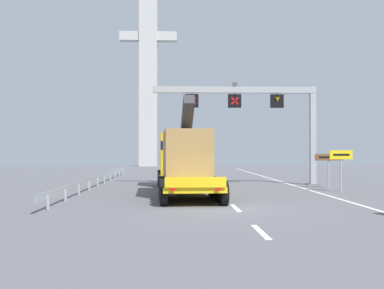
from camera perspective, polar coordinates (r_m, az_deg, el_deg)
name	(u,v)px	position (r m, az deg, el deg)	size (l,w,h in m)	color
ground	(225,208)	(20.50, 3.95, -7.63)	(112.00, 112.00, 0.00)	#5B5B60
lane_markings	(201,175)	(46.96, 1.10, -3.72)	(0.20, 67.79, 0.01)	silver
edge_line_right	(296,186)	(33.38, 12.43, -4.93)	(0.20, 63.00, 0.01)	silver
overhead_lane_gantry	(257,106)	(34.25, 7.88, 4.67)	(11.92, 0.90, 7.33)	#9EA0A5
heavy_haul_truck_yellow	(183,158)	(28.44, -1.10, -1.68)	(3.64, 14.16, 5.30)	yellow
exit_sign_yellow	(341,161)	(29.49, 17.52, -1.85)	(1.36, 0.15, 2.48)	#9EA0A5
tourist_info_sign_brown	(329,162)	(32.05, 16.15, -1.99)	(1.83, 0.15, 2.24)	#9EA0A5
guardrail_left	(101,177)	(34.47, -10.95, -3.87)	(0.13, 31.54, 0.76)	#999EA3
bridge_pylon_distant	(148,59)	(75.89, -5.29, 10.19)	(9.00, 2.00, 32.87)	#B7B7B2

